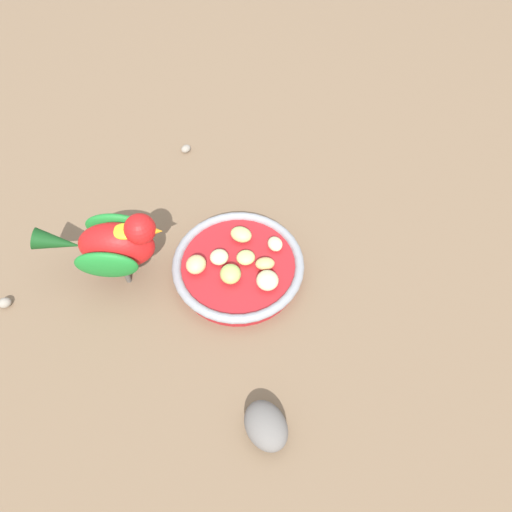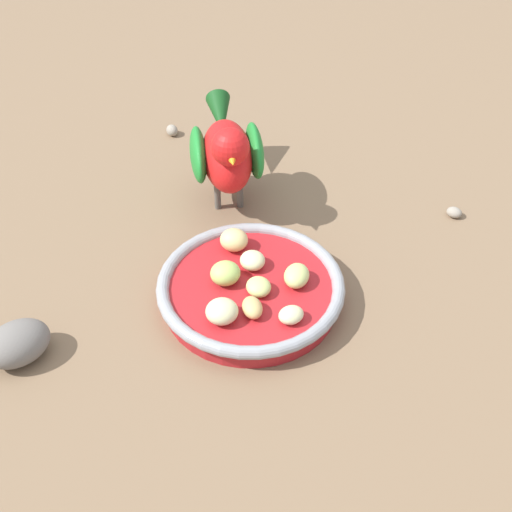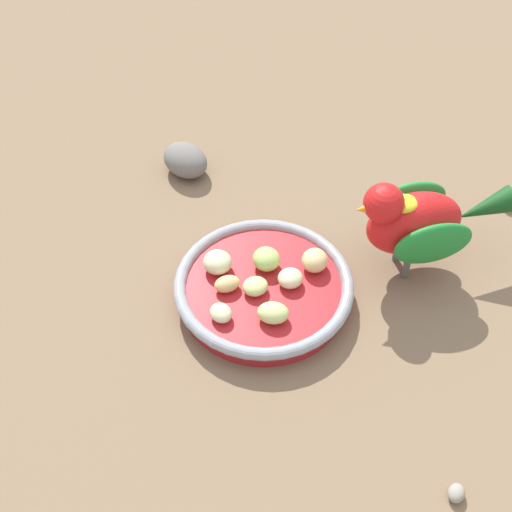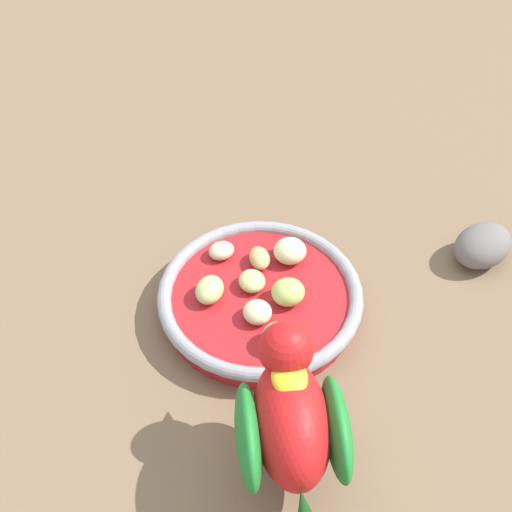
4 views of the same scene
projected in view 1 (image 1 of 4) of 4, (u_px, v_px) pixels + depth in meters
ground_plane at (226, 278)px, 0.73m from camera, size 4.00×4.00×0.00m
feeding_bowl at (237, 265)px, 0.72m from camera, size 0.19×0.19×0.03m
apple_piece_0 at (265, 264)px, 0.71m from camera, size 0.03×0.03×0.02m
apple_piece_1 at (244, 256)px, 0.71m from camera, size 0.03×0.03×0.02m
apple_piece_2 at (217, 258)px, 0.71m from camera, size 0.03×0.03×0.02m
apple_piece_3 at (196, 264)px, 0.70m from camera, size 0.04×0.04×0.02m
apple_piece_4 at (232, 273)px, 0.69m from camera, size 0.04×0.04×0.02m
apple_piece_5 at (267, 280)px, 0.69m from camera, size 0.04×0.04×0.02m
apple_piece_6 at (275, 244)px, 0.73m from camera, size 0.03×0.03×0.02m
apple_piece_7 at (241, 234)px, 0.73m from camera, size 0.04×0.04×0.02m
parrot at (114, 243)px, 0.67m from camera, size 0.13×0.17×0.13m
rock_large at (266, 426)px, 0.59m from camera, size 0.06×0.05×0.04m
pebble_0 at (186, 149)px, 0.88m from camera, size 0.02×0.02×0.01m
pebble_1 at (5, 303)px, 0.70m from camera, size 0.02×0.02×0.01m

